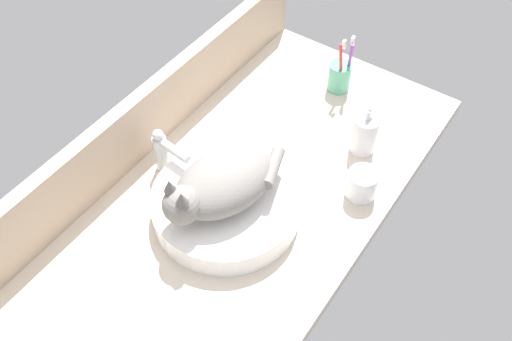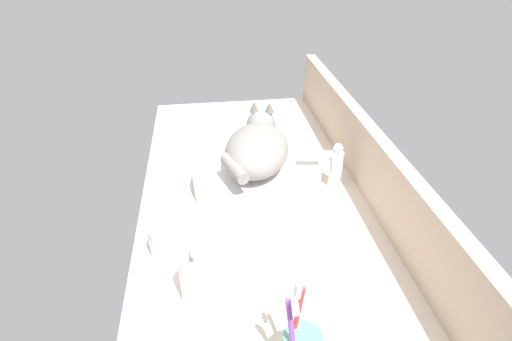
# 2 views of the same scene
# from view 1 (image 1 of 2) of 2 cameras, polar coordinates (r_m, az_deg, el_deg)

# --- Properties ---
(ground_plane) EXTENTS (1.32, 0.64, 0.04)m
(ground_plane) POSITION_cam_1_polar(r_m,az_deg,el_deg) (1.42, -2.03, -3.73)
(ground_plane) COLOR beige
(backsplash_panel) EXTENTS (1.32, 0.04, 0.18)m
(backsplash_panel) POSITION_cam_1_polar(r_m,az_deg,el_deg) (1.47, -11.71, 4.32)
(backsplash_panel) COLOR tan
(backsplash_panel) RESTS_ON ground_plane
(sink_basin) EXTENTS (0.35, 0.35, 0.07)m
(sink_basin) POSITION_cam_1_polar(r_m,az_deg,el_deg) (1.36, -2.88, -3.47)
(sink_basin) COLOR white
(sink_basin) RESTS_ON ground_plane
(cat) EXTENTS (0.31, 0.23, 0.14)m
(cat) POSITION_cam_1_polar(r_m,az_deg,el_deg) (1.28, -3.50, -1.39)
(cat) COLOR gray
(cat) RESTS_ON sink_basin
(faucet) EXTENTS (0.04, 0.12, 0.14)m
(faucet) POSITION_cam_1_polar(r_m,az_deg,el_deg) (1.43, -9.23, 1.97)
(faucet) COLOR silver
(faucet) RESTS_ON ground_plane
(soap_dispenser) EXTENTS (0.07, 0.07, 0.14)m
(soap_dispenser) POSITION_cam_1_polar(r_m,az_deg,el_deg) (1.50, 10.78, 3.58)
(soap_dispenser) COLOR silver
(soap_dispenser) RESTS_ON ground_plane
(toothbrush_cup) EXTENTS (0.06, 0.06, 0.19)m
(toothbrush_cup) POSITION_cam_1_polar(r_m,az_deg,el_deg) (1.67, 8.41, 9.35)
(toothbrush_cup) COLOR #5BB28E
(toothbrush_cup) RESTS_ON ground_plane
(water_glass) EXTENTS (0.08, 0.08, 0.08)m
(water_glass) POSITION_cam_1_polar(r_m,az_deg,el_deg) (1.41, 10.53, -1.47)
(water_glass) COLOR white
(water_glass) RESTS_ON ground_plane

